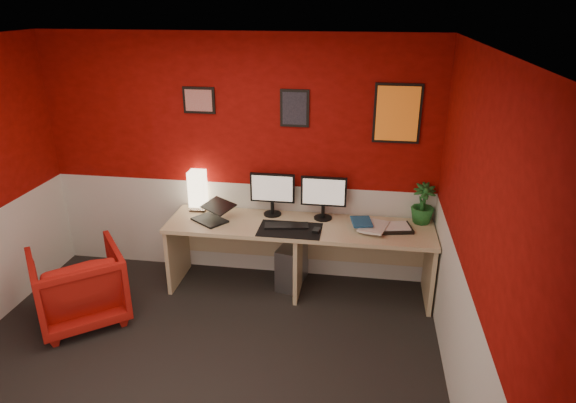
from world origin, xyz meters
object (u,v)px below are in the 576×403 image
at_px(armchair, 79,285).
at_px(laptop, 209,211).
at_px(pc_tower, 292,264).
at_px(monitor_left, 272,188).
at_px(shoji_lamp, 198,191).
at_px(zen_tray, 393,228).
at_px(potted_plant, 423,204).
at_px(desk, 299,258).
at_px(monitor_right, 324,191).

bearing_deg(armchair, laptop, 177.53).
bearing_deg(armchair, pc_tower, 167.85).
bearing_deg(monitor_left, shoji_lamp, 178.48).
distance_m(pc_tower, armchair, 2.05).
height_order(zen_tray, potted_plant, potted_plant).
bearing_deg(shoji_lamp, monitor_left, -1.52).
bearing_deg(armchair, shoji_lamp, -167.67).
distance_m(desk, shoji_lamp, 1.25).
relative_size(shoji_lamp, potted_plant, 1.00).
bearing_deg(monitor_right, shoji_lamp, 178.16).
bearing_deg(monitor_right, zen_tray, -12.67).
distance_m(monitor_left, armchair, 2.01).
relative_size(shoji_lamp, pc_tower, 0.89).
bearing_deg(pc_tower, zen_tray, 8.42).
bearing_deg(laptop, potted_plant, 43.58).
xyz_separation_m(laptop, pc_tower, (0.80, 0.16, -0.61)).
relative_size(monitor_right, armchair, 0.76).
relative_size(zen_tray, potted_plant, 0.88).
bearing_deg(monitor_right, armchair, -155.34).
xyz_separation_m(monitor_left, zen_tray, (1.20, -0.17, -0.28)).
bearing_deg(desk, shoji_lamp, 168.20).
xyz_separation_m(desk, pc_tower, (-0.09, 0.11, -0.14)).
xyz_separation_m(monitor_left, armchair, (-1.62, -1.00, -0.67)).
relative_size(monitor_right, zen_tray, 1.66).
bearing_deg(zen_tray, armchair, -163.65).
bearing_deg(shoji_lamp, armchair, -129.19).
bearing_deg(zen_tray, desk, -177.95).
relative_size(zen_tray, pc_tower, 0.78).
distance_m(shoji_lamp, monitor_right, 1.30).
bearing_deg(desk, monitor_right, 40.98).
distance_m(desk, zen_tray, 0.97).
xyz_separation_m(potted_plant, armchair, (-3.10, -1.03, -0.58)).
xyz_separation_m(desk, laptop, (-0.89, -0.04, 0.47)).
bearing_deg(pc_tower, monitor_left, 169.59).
xyz_separation_m(shoji_lamp, pc_tower, (1.00, -0.11, -0.70)).
bearing_deg(potted_plant, pc_tower, -174.51).
distance_m(laptop, monitor_right, 1.14).
xyz_separation_m(laptop, zen_tray, (1.78, 0.08, -0.09)).
bearing_deg(laptop, pc_tower, 47.01).
bearing_deg(laptop, zen_tray, 38.36).
bearing_deg(armchair, zen_tray, 157.87).
relative_size(desk, laptop, 7.88).
xyz_separation_m(shoji_lamp, potted_plant, (2.26, 0.01, -0.00)).
height_order(shoji_lamp, potted_plant, same).
distance_m(desk, potted_plant, 1.33).
xyz_separation_m(desk, potted_plant, (1.18, 0.23, 0.56)).
distance_m(zen_tray, potted_plant, 0.39).
relative_size(desk, zen_tray, 7.43).
relative_size(potted_plant, armchair, 0.52).
xyz_separation_m(laptop, potted_plant, (2.06, 0.28, 0.09)).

